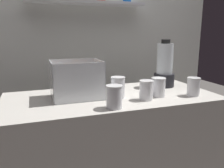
# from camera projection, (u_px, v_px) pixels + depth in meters

# --- Properties ---
(counter) EXTENTS (1.40, 0.64, 0.90)m
(counter) POSITION_uv_depth(u_px,v_px,m) (112.00, 157.00, 1.64)
(counter) COLOR beige
(counter) RESTS_ON ground_plane
(back_wall_unit) EXTENTS (2.60, 0.24, 2.50)m
(back_wall_unit) POSITION_uv_depth(u_px,v_px,m) (85.00, 38.00, 2.17)
(back_wall_unit) COLOR silver
(back_wall_unit) RESTS_ON ground_plane
(carrot_display_bin) EXTENTS (0.32, 0.25, 0.24)m
(carrot_display_bin) POSITION_uv_depth(u_px,v_px,m) (77.00, 86.00, 1.49)
(carrot_display_bin) COLOR white
(carrot_display_bin) RESTS_ON counter
(blender_pitcher) EXTENTS (0.16, 0.16, 0.36)m
(blender_pitcher) POSITION_uv_depth(u_px,v_px,m) (165.00, 67.00, 1.78)
(blender_pitcher) COLOR black
(blender_pitcher) RESTS_ON counter
(juice_cup_beet_far_left) EXTENTS (0.09, 0.09, 0.13)m
(juice_cup_beet_far_left) POSITION_uv_depth(u_px,v_px,m) (114.00, 98.00, 1.28)
(juice_cup_beet_far_left) COLOR white
(juice_cup_beet_far_left) RESTS_ON counter
(juice_cup_beet_left) EXTENTS (0.09, 0.09, 0.13)m
(juice_cup_beet_left) POSITION_uv_depth(u_px,v_px,m) (118.00, 89.00, 1.49)
(juice_cup_beet_left) COLOR white
(juice_cup_beet_left) RESTS_ON counter
(juice_cup_orange_middle) EXTENTS (0.09, 0.09, 0.12)m
(juice_cup_orange_middle) POSITION_uv_depth(u_px,v_px,m) (146.00, 91.00, 1.44)
(juice_cup_orange_middle) COLOR white
(juice_cup_orange_middle) RESTS_ON counter
(juice_cup_beet_right) EXTENTS (0.09, 0.09, 0.12)m
(juice_cup_beet_right) POSITION_uv_depth(u_px,v_px,m) (158.00, 88.00, 1.52)
(juice_cup_beet_right) COLOR white
(juice_cup_beet_right) RESTS_ON counter
(juice_cup_mango_far_right) EXTENTS (0.09, 0.09, 0.12)m
(juice_cup_mango_far_right) POSITION_uv_depth(u_px,v_px,m) (193.00, 87.00, 1.54)
(juice_cup_mango_far_right) COLOR white
(juice_cup_mango_far_right) RESTS_ON counter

